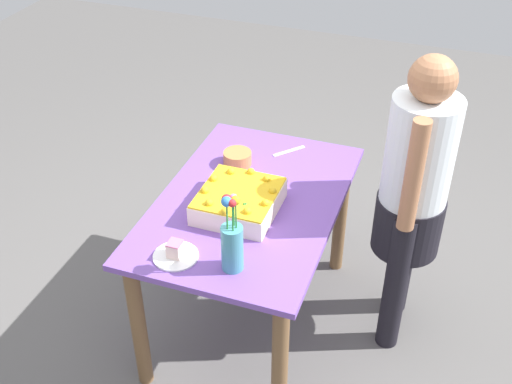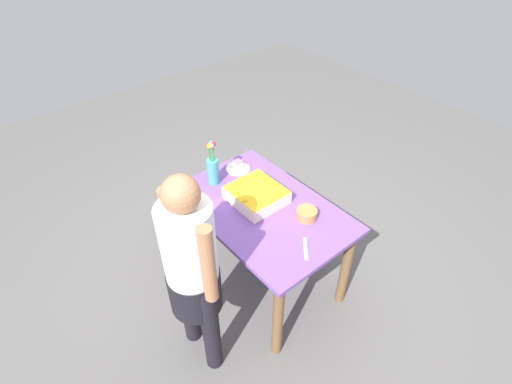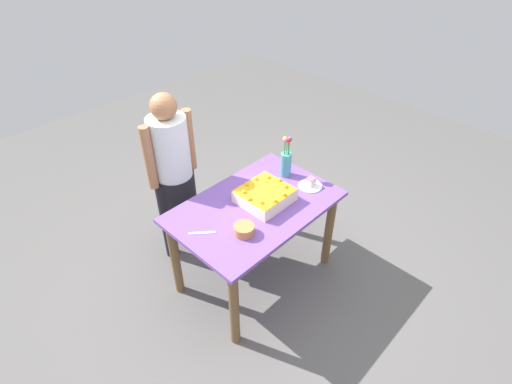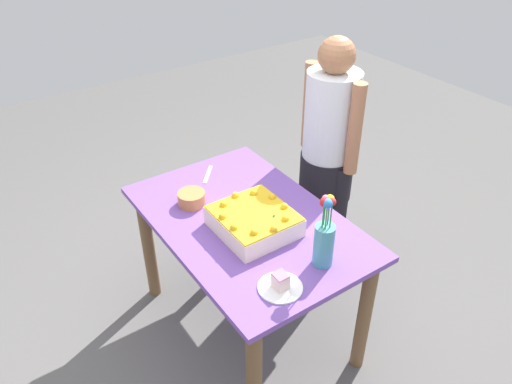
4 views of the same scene
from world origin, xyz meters
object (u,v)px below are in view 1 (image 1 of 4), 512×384
object	(u,v)px
sheet_cake	(239,201)
person_standing	(414,189)
fruit_bowl	(237,158)
flower_vase	(232,241)
serving_plate_with_slice	(176,253)
cake_knife	(289,151)

from	to	relation	value
sheet_cake	person_standing	distance (m)	0.78
fruit_bowl	sheet_cake	bearing A→B (deg)	-158.18
sheet_cake	fruit_bowl	bearing A→B (deg)	21.82
flower_vase	serving_plate_with_slice	bearing A→B (deg)	94.34
cake_knife	flower_vase	world-z (taller)	flower_vase
cake_knife	sheet_cake	bearing A→B (deg)	34.49
serving_plate_with_slice	fruit_bowl	xyz separation A→B (m)	(0.74, 0.01, 0.01)
serving_plate_with_slice	cake_knife	xyz separation A→B (m)	(0.94, -0.20, -0.02)
serving_plate_with_slice	flower_vase	bearing A→B (deg)	-85.66
sheet_cake	cake_knife	bearing A→B (deg)	-6.73
flower_vase	fruit_bowl	size ratio (longest dim) A/B	2.51
serving_plate_with_slice	person_standing	distance (m)	1.09
sheet_cake	fruit_bowl	distance (m)	0.38
fruit_bowl	flower_vase	bearing A→B (deg)	-160.60
sheet_cake	person_standing	xyz separation A→B (m)	(0.30, -0.72, 0.04)
fruit_bowl	person_standing	size ratio (longest dim) A/B	0.09
flower_vase	person_standing	distance (m)	0.90
fruit_bowl	person_standing	xyz separation A→B (m)	(-0.06, -0.86, 0.06)
serving_plate_with_slice	flower_vase	world-z (taller)	flower_vase
sheet_cake	flower_vase	xyz separation A→B (m)	(-0.36, -0.11, 0.08)
serving_plate_with_slice	flower_vase	size ratio (longest dim) A/B	0.53
serving_plate_with_slice	person_standing	world-z (taller)	person_standing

